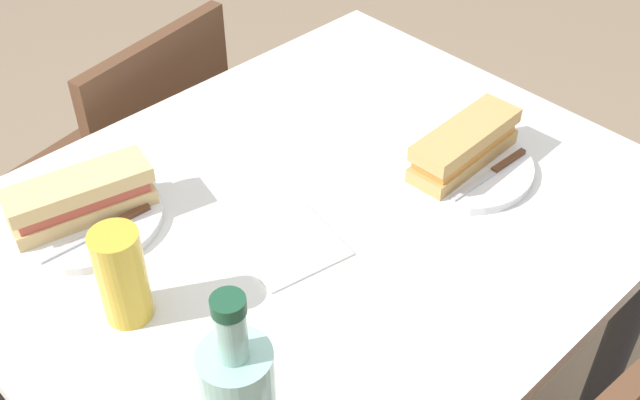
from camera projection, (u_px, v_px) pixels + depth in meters
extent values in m
cube|color=silver|center=(320.00, 217.00, 1.22)|extent=(1.03, 0.84, 0.03)
cylinder|color=#262628|center=(352.00, 176.00, 1.91)|extent=(0.06, 0.06, 0.74)
cylinder|color=#262628|center=(7.00, 392.00, 1.44)|extent=(0.06, 0.06, 0.74)
cylinder|color=#262628|center=(617.00, 346.00, 1.52)|extent=(0.06, 0.06, 0.74)
cube|color=brown|center=(119.00, 172.00, 1.83)|extent=(0.47, 0.47, 0.02)
cube|color=brown|center=(164.00, 126.00, 1.61)|extent=(0.38, 0.10, 0.40)
cylinder|color=brown|center=(134.00, 177.00, 2.16)|extent=(0.04, 0.04, 0.42)
cylinder|color=brown|center=(29.00, 252.00, 1.94)|extent=(0.04, 0.04, 0.42)
cylinder|color=brown|center=(234.00, 229.00, 2.01)|extent=(0.04, 0.04, 0.42)
cylinder|color=brown|center=(132.00, 316.00, 1.79)|extent=(0.04, 0.04, 0.42)
cylinder|color=white|center=(461.00, 165.00, 1.29)|extent=(0.23, 0.23, 0.01)
cube|color=tan|center=(463.00, 155.00, 1.27)|extent=(0.21, 0.08, 0.02)
cube|color=#CC8438|center=(465.00, 145.00, 1.26)|extent=(0.20, 0.07, 0.02)
cube|color=tan|center=(466.00, 134.00, 1.25)|extent=(0.21, 0.08, 0.02)
cube|color=silver|center=(473.00, 185.00, 1.23)|extent=(0.10, 0.02, 0.00)
cube|color=#59331E|center=(508.00, 161.00, 1.28)|extent=(0.08, 0.01, 0.01)
cylinder|color=white|center=(86.00, 217.00, 1.19)|extent=(0.23, 0.23, 0.01)
cube|color=#DBB77A|center=(83.00, 208.00, 1.18)|extent=(0.22, 0.12, 0.02)
cube|color=#B74C3D|center=(80.00, 197.00, 1.16)|extent=(0.21, 0.10, 0.02)
cube|color=#DBB77A|center=(78.00, 186.00, 1.15)|extent=(0.22, 0.12, 0.02)
cube|color=silver|center=(71.00, 246.00, 1.13)|extent=(0.10, 0.02, 0.00)
cube|color=#59331E|center=(126.00, 217.00, 1.17)|extent=(0.08, 0.01, 0.01)
cylinder|color=#99C6B7|center=(231.00, 334.00, 0.69)|extent=(0.03, 0.03, 0.06)
cylinder|color=#19472D|center=(228.00, 305.00, 0.66)|extent=(0.03, 0.03, 0.02)
cylinder|color=gold|center=(122.00, 276.00, 1.01)|extent=(0.07, 0.07, 0.14)
cube|color=white|center=(288.00, 245.00, 1.15)|extent=(0.16, 0.16, 0.00)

